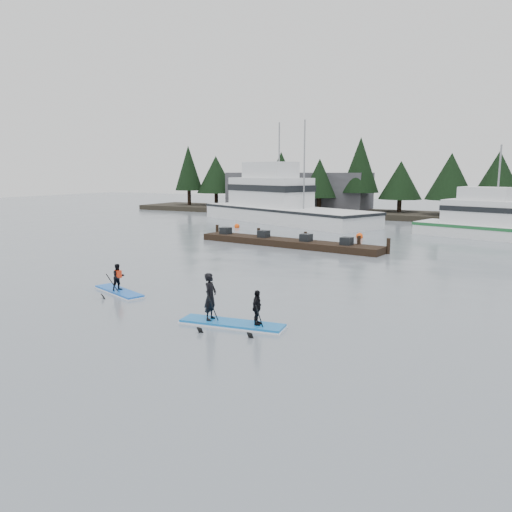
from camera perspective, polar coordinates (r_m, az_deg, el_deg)
The scene contains 12 objects.
ground at distance 19.48m, azimuth -8.30°, elevation -5.82°, with size 160.00×160.00×0.00m, color gray.
far_shore at distance 58.40m, azimuth 16.76°, elevation 4.47°, with size 70.00×8.00×0.60m, color #2D281E.
treeline at distance 58.43m, azimuth 16.75°, elevation 4.18°, with size 60.00×4.00×8.00m, color black, non-canonical shape.
waterfront_building at distance 64.30m, azimuth 4.80°, elevation 7.25°, with size 18.00×6.00×5.00m, color #4C4C51.
fishing_boat_large at distance 52.03m, azimuth 2.89°, elevation 4.92°, with size 21.18×13.48×11.30m.
fishing_boat_medium at distance 43.18m, azimuth 25.95°, elevation 2.56°, with size 13.69×7.20×8.02m.
floating_dock at distance 34.94m, azimuth 3.59°, elevation 1.52°, with size 13.84×1.85×0.46m, color black.
buoy_b at distance 39.89m, azimuth 11.74°, elevation 2.02°, with size 0.54×0.54×0.54m, color #FF4E0C.
buoy_c at distance 42.33m, azimuth 26.94°, elevation 1.60°, with size 0.49×0.49×0.49m, color #FF4E0C.
buoy_a at distance 46.38m, azimuth -2.19°, elevation 3.26°, with size 0.48×0.48×0.48m, color #FF4E0C.
paddleboard_solo at distance 22.25m, azimuth -15.43°, elevation -3.08°, with size 3.15×1.77×1.76m.
paddleboard_duo at distance 16.97m, azimuth -3.05°, elevation -6.14°, with size 3.69×1.42×2.24m.
Camera 1 is at (11.14, -15.12, 5.16)m, focal length 35.00 mm.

